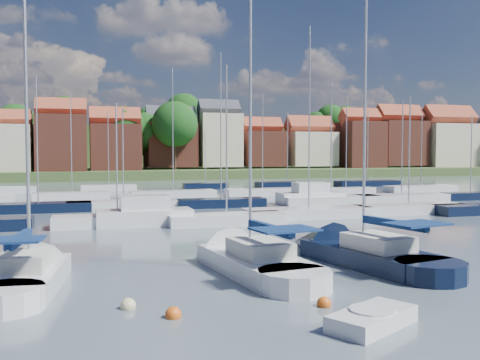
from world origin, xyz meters
name	(u,v)px	position (x,y,z in m)	size (l,w,h in m)	color
ground	(172,200)	(0.00, 40.00, 0.00)	(260.00, 260.00, 0.00)	#4C5967
sailboat_left	(33,274)	(-11.77, 3.69, 0.37)	(3.66, 9.72, 12.99)	silver
sailboat_centre	(243,260)	(-2.48, 4.16, 0.36)	(4.45, 11.51, 15.26)	silver
sailboat_navy	(351,253)	(3.25, 4.18, 0.35)	(5.47, 11.90, 15.96)	black
tender	(372,319)	(-1.15, -5.33, 0.26)	(3.46, 2.79, 0.68)	silver
buoy_b	(173,318)	(-6.92, -2.60, 0.00)	(0.55, 0.55, 0.55)	#D85914
buoy_c	(128,309)	(-8.27, -1.14, 0.00)	(0.55, 0.55, 0.55)	beige
buoy_d	(324,306)	(-1.60, -2.85, 0.00)	(0.51, 0.51, 0.51)	#D85914
buoy_e	(291,252)	(1.20, 7.13, 0.00)	(0.46, 0.46, 0.46)	#D85914
buoy_h	(335,251)	(3.54, 6.52, 0.00)	(0.47, 0.47, 0.47)	beige
marina_field	(197,200)	(1.91, 35.15, 0.43)	(79.62, 41.41, 15.93)	silver
far_shore_town	(126,155)	(2.23, 132.67, 4.61)	(212.46, 90.00, 22.27)	#445329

